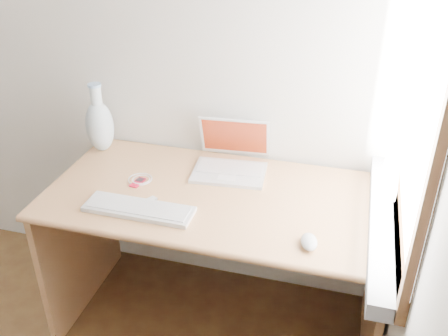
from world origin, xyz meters
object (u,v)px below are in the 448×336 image
(external_keyboard, at_px, (139,209))
(laptop, at_px, (232,160))
(desk, at_px, (222,224))
(vase, at_px, (100,124))

(external_keyboard, bearing_deg, laptop, 57.60)
(desk, distance_m, vase, 0.74)
(desk, xyz_separation_m, vase, (-0.64, 0.15, 0.35))
(laptop, relative_size, external_keyboard, 0.77)
(desk, bearing_deg, vase, 166.99)
(desk, bearing_deg, external_keyboard, -132.11)
(external_keyboard, height_order, vase, vase)
(laptop, bearing_deg, desk, -98.65)
(desk, relative_size, laptop, 4.20)
(desk, height_order, laptop, laptop)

